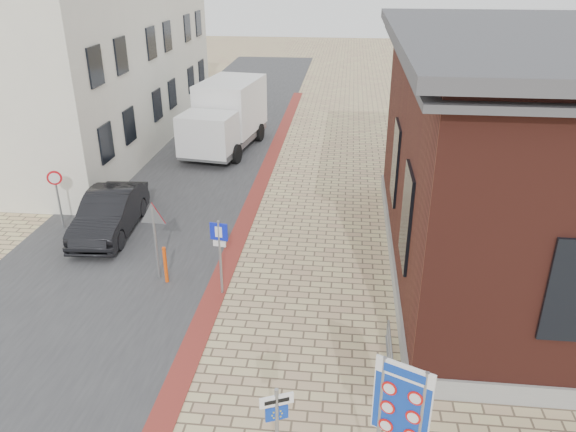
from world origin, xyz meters
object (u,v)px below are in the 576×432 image
at_px(box_truck, 226,116).
at_px(parking_sign, 220,246).
at_px(border_sign, 402,405).
at_px(sedan, 110,213).
at_px(bollard, 165,265).
at_px(essen_sign, 277,424).

height_order(box_truck, parking_sign, box_truck).
height_order(box_truck, border_sign, box_truck).
distance_m(box_truck, parking_sign, 13.09).
bearing_deg(box_truck, sedan, -93.40).
bearing_deg(parking_sign, bollard, 175.73).
bearing_deg(sedan, box_truck, 74.00).
bearing_deg(bollard, sedan, 133.85).
height_order(sedan, parking_sign, parking_sign).
xyz_separation_m(box_truck, border_sign, (6.84, -18.84, 0.40)).
distance_m(box_truck, border_sign, 20.04).
bearing_deg(border_sign, box_truck, 134.94).
bearing_deg(box_truck, bollard, -77.70).
distance_m(sedan, bollard, 4.09).
relative_size(box_truck, border_sign, 2.24).
xyz_separation_m(sedan, box_truck, (1.99, 9.49, 0.91)).
relative_size(sedan, box_truck, 0.69).
height_order(essen_sign, parking_sign, parking_sign).
bearing_deg(sedan, parking_sign, -40.62).
bearing_deg(border_sign, parking_sign, 150.62).
distance_m(border_sign, parking_sign, 7.40).
height_order(sedan, bollard, sedan).
relative_size(border_sign, bollard, 2.50).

